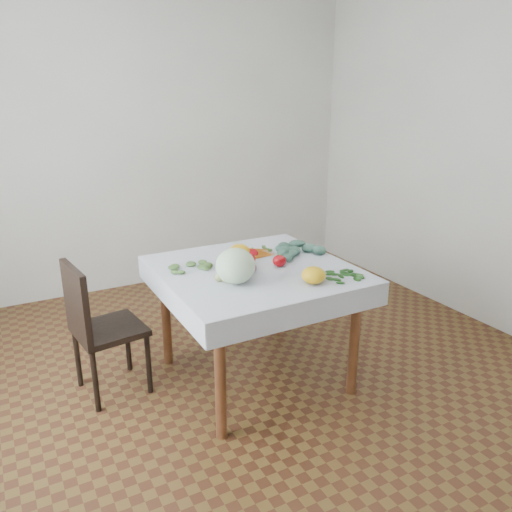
{
  "coord_description": "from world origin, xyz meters",
  "views": [
    {
      "loc": [
        -1.35,
        -2.51,
        1.78
      ],
      "look_at": [
        0.02,
        0.03,
        0.82
      ],
      "focal_mm": 35.0,
      "sensor_mm": 36.0,
      "label": 1
    }
  ],
  "objects": [
    {
      "name": "ground",
      "position": [
        0.0,
        0.0,
        0.0
      ],
      "size": [
        4.0,
        4.0,
        0.0
      ],
      "primitive_type": "plane",
      "color": "brown"
    },
    {
      "name": "back_wall",
      "position": [
        0.0,
        2.0,
        1.35
      ],
      "size": [
        4.0,
        0.04,
        2.7
      ],
      "primitive_type": "cube",
      "color": "silver",
      "rests_on": "ground"
    },
    {
      "name": "table",
      "position": [
        0.0,
        0.0,
        0.65
      ],
      "size": [
        1.0,
        1.0,
        0.75
      ],
      "color": "brown",
      "rests_on": "ground"
    },
    {
      "name": "tablecloth",
      "position": [
        0.0,
        0.0,
        0.75
      ],
      "size": [
        1.12,
        1.12,
        0.01
      ],
      "primitive_type": "cube",
      "color": "white",
      "rests_on": "table"
    },
    {
      "name": "chair",
      "position": [
        -0.92,
        0.28,
        0.49
      ],
      "size": [
        0.43,
        0.43,
        0.85
      ],
      "color": "black",
      "rests_on": "ground"
    },
    {
      "name": "cabbage",
      "position": [
        -0.21,
        -0.16,
        0.86
      ],
      "size": [
        0.23,
        0.23,
        0.2
      ],
      "primitive_type": "ellipsoid",
      "rotation": [
        0.0,
        0.0,
        -0.05
      ],
      "color": "beige",
      "rests_on": "tablecloth"
    },
    {
      "name": "tomato_a",
      "position": [
        0.08,
        0.18,
        0.79
      ],
      "size": [
        0.08,
        0.08,
        0.06
      ],
      "primitive_type": "ellipsoid",
      "rotation": [
        0.0,
        0.0,
        -0.07
      ],
      "color": "#AD0B12",
      "rests_on": "tablecloth"
    },
    {
      "name": "tomato_b",
      "position": [
        -0.01,
        0.07,
        0.79
      ],
      "size": [
        0.09,
        0.09,
        0.07
      ],
      "primitive_type": "ellipsoid",
      "rotation": [
        0.0,
        0.0,
        -0.01
      ],
      "color": "#AD0B12",
      "rests_on": "tablecloth"
    },
    {
      "name": "tomato_c",
      "position": [
        -0.11,
        0.02,
        0.79
      ],
      "size": [
        0.09,
        0.09,
        0.07
      ],
      "primitive_type": "ellipsoid",
      "rotation": [
        0.0,
        0.0,
        -0.06
      ],
      "color": "#AD0B12",
      "rests_on": "tablecloth"
    },
    {
      "name": "tomato_d",
      "position": [
        0.15,
        -0.05,
        0.79
      ],
      "size": [
        0.1,
        0.1,
        0.07
      ],
      "primitive_type": "ellipsoid",
      "rotation": [
        0.0,
        0.0,
        -0.28
      ],
      "color": "#AD0B12",
      "rests_on": "tablecloth"
    },
    {
      "name": "heirloom_back",
      "position": [
        0.0,
        0.21,
        0.8
      ],
      "size": [
        0.18,
        0.18,
        0.09
      ],
      "primitive_type": "ellipsoid",
      "rotation": [
        0.0,
        0.0,
        0.38
      ],
      "color": "gold",
      "rests_on": "tablecloth"
    },
    {
      "name": "heirloom_front",
      "position": [
        0.17,
        -0.38,
        0.8
      ],
      "size": [
        0.18,
        0.18,
        0.1
      ],
      "primitive_type": "ellipsoid",
      "rotation": [
        0.0,
        0.0,
        -0.4
      ],
      "color": "gold",
      "rests_on": "tablecloth"
    },
    {
      "name": "onion_a",
      "position": [
        -0.14,
        0.12,
        0.79
      ],
      "size": [
        0.12,
        0.12,
        0.08
      ],
      "primitive_type": "ellipsoid",
      "rotation": [
        0.0,
        0.0,
        -0.36
      ],
      "color": "#5A1936",
      "rests_on": "tablecloth"
    },
    {
      "name": "onion_b",
      "position": [
        -0.06,
        -0.06,
        0.79
      ],
      "size": [
        0.08,
        0.08,
        0.06
      ],
      "primitive_type": "ellipsoid",
      "rotation": [
        0.0,
        0.0,
        0.22
      ],
      "color": "#5A1936",
      "rests_on": "tablecloth"
    },
    {
      "name": "tomatillo_cluster",
      "position": [
        -0.21,
        -0.11,
        0.78
      ],
      "size": [
        0.17,
        0.12,
        0.05
      ],
      "color": "#B3BB6C",
      "rests_on": "tablecloth"
    },
    {
      "name": "carrot_bunch",
      "position": [
        0.16,
        0.21,
        0.77
      ],
      "size": [
        0.18,
        0.23,
        0.03
      ],
      "color": "orange",
      "rests_on": "tablecloth"
    },
    {
      "name": "kale_bunch",
      "position": [
        0.34,
        0.16,
        0.78
      ],
      "size": [
        0.37,
        0.28,
        0.05
      ],
      "color": "#3D6554",
      "rests_on": "tablecloth"
    },
    {
      "name": "basil_bunch",
      "position": [
        0.38,
        -0.38,
        0.76
      ],
      "size": [
        0.25,
        0.2,
        0.01
      ],
      "color": "#1F5B1C",
      "rests_on": "tablecloth"
    },
    {
      "name": "dill_bunch",
      "position": [
        -0.35,
        0.19,
        0.77
      ],
      "size": [
        0.23,
        0.17,
        0.02
      ],
      "color": "#4A7234",
      "rests_on": "tablecloth"
    }
  ]
}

